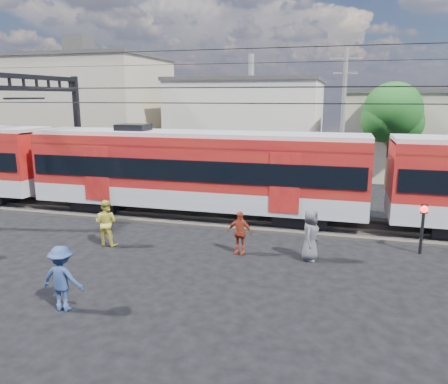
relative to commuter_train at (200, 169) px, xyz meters
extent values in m
plane|color=black|center=(0.48, -8.00, -2.40)|extent=(120.00, 120.00, 0.00)
cube|color=#2D2823|center=(0.48, 0.00, -2.34)|extent=(70.00, 3.40, 0.12)
cube|color=#59544C|center=(0.48, -0.75, -2.22)|extent=(70.00, 0.12, 0.12)
cube|color=#59544C|center=(0.48, 0.75, -2.22)|extent=(70.00, 0.12, 0.12)
cube|color=black|center=(-5.33, 0.00, -2.05)|extent=(2.40, 2.20, 0.70)
cube|color=black|center=(4.91, 0.00, -2.05)|extent=(2.40, 2.20, 0.70)
cube|color=#A3A5AB|center=(-0.21, 0.00, -1.25)|extent=(16.00, 3.00, 0.90)
cube|color=maroon|center=(-0.21, 0.00, 0.40)|extent=(16.00, 3.00, 2.40)
cube|color=black|center=(-0.21, 0.00, 0.15)|extent=(15.68, 3.08, 0.95)
cube|color=#A3A5AB|center=(-0.21, 0.00, 1.65)|extent=(16.00, 2.60, 0.25)
cube|color=black|center=(-9.52, 4.50, 1.10)|extent=(0.30, 0.30, 7.00)
cube|color=black|center=(-9.52, 0.00, 4.40)|extent=(0.25, 9.30, 0.25)
cube|color=black|center=(-9.52, 0.00, 3.80)|extent=(0.25, 9.30, 0.25)
cylinder|color=black|center=(0.48, -0.70, 3.10)|extent=(70.00, 0.03, 0.03)
cylinder|color=black|center=(0.48, 0.70, 3.10)|extent=(70.00, 0.03, 0.03)
cylinder|color=black|center=(0.48, -0.70, 3.80)|extent=(70.00, 0.03, 0.03)
cylinder|color=black|center=(0.48, 0.70, 3.80)|extent=(70.00, 0.03, 0.03)
cylinder|color=black|center=(0.48, -3.50, 5.10)|extent=(70.00, 0.03, 0.03)
cylinder|color=black|center=(0.48, 3.50, 5.10)|extent=(70.00, 0.03, 0.03)
cube|color=tan|center=(-16.52, 16.00, 2.10)|extent=(14.00, 10.00, 9.00)
cube|color=#3F3D3A|center=(-16.52, 16.00, 6.75)|extent=(14.28, 10.20, 0.30)
cube|color=beige|center=(-1.52, 19.00, 1.10)|extent=(12.00, 12.00, 7.00)
cube|color=#3F3D3A|center=(-1.52, 19.00, 4.75)|extent=(12.24, 12.24, 0.30)
cylinder|color=slate|center=(6.48, 7.00, 1.85)|extent=(0.24, 0.24, 8.50)
cube|color=slate|center=(6.48, 7.00, 5.50)|extent=(1.80, 0.12, 0.12)
cube|color=slate|center=(6.48, 7.00, 4.70)|extent=(1.40, 0.12, 0.12)
cylinder|color=#382619|center=(9.48, 10.00, -0.44)|extent=(0.36, 0.36, 3.92)
sphere|color=#164E16|center=(9.48, 10.00, 2.50)|extent=(3.64, 3.64, 3.64)
sphere|color=#164E16|center=(10.08, 10.30, 1.80)|extent=(2.80, 2.80, 2.80)
imported|color=gold|center=(-2.28, -4.91, -1.47)|extent=(0.91, 0.71, 1.86)
imported|color=navy|center=(-0.66, -10.03, -1.47)|extent=(1.21, 0.71, 1.85)
imported|color=maroon|center=(3.03, -4.47, -1.58)|extent=(1.00, 0.49, 1.65)
imported|color=#454449|center=(5.63, -4.43, -1.46)|extent=(0.76, 1.02, 1.89)
cylinder|color=black|center=(9.60, -2.66, -1.51)|extent=(0.12, 0.12, 1.79)
sphere|color=#FF140C|center=(9.60, -2.66, -0.66)|extent=(0.28, 0.28, 0.28)
cube|color=black|center=(9.60, -2.66, -0.66)|extent=(0.25, 0.06, 0.35)
camera|label=1|loc=(6.57, -19.64, 3.42)|focal=35.00mm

